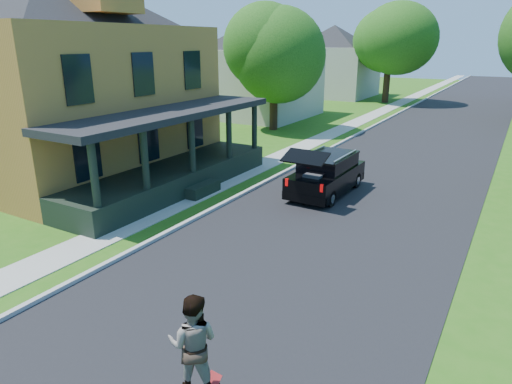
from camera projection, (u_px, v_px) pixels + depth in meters
The scene contains 12 objects.
ground at pixel (236, 311), 9.94m from camera, with size 140.00×140.00×0.00m, color #295E12.
street at pixel (423, 143), 26.32m from camera, with size 8.00×120.00×0.02m, color black.
curb at pixel (356, 136), 28.26m from camera, with size 0.15×120.00×0.12m, color #A2A19D.
sidewalk at pixel (332, 134), 29.01m from camera, with size 1.30×120.00×0.03m, color #9E9D95.
front_walk at pixel (125, 179), 19.41m from camera, with size 6.50×1.20×0.03m, color #9E9D95.
main_house at pixel (58, 58), 19.45m from camera, with size 15.56×15.56×10.10m.
neighbor_house_mid at pixel (257, 61), 34.76m from camera, with size 12.78×12.78×8.30m.
neighbor_house_far at pixel (333, 55), 47.86m from camera, with size 12.78×12.78×8.30m.
black_suv at pixel (326, 174), 17.37m from camera, with size 1.75×4.37×2.02m.
skateboarder at pixel (193, 344), 6.92m from camera, with size 0.99×0.90×1.65m.
tree_left_mid at pixel (274, 47), 28.78m from camera, with size 5.78×5.63×8.27m.
tree_left_far at pixel (391, 31), 41.95m from camera, with size 7.28×7.30×10.04m.
Camera 1 is at (4.73, -7.22, 5.59)m, focal length 32.00 mm.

